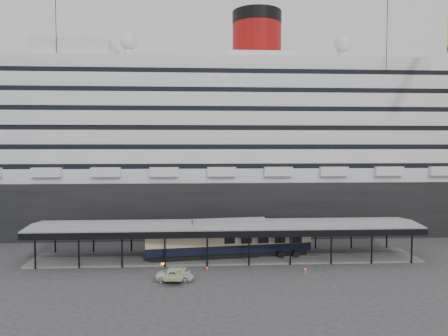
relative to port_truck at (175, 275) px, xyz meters
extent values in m
plane|color=#313133|center=(6.95, 5.26, -0.65)|extent=(200.00, 200.00, 0.00)
cube|color=black|center=(6.95, 37.26, 4.35)|extent=(130.00, 30.00, 10.00)
cylinder|color=#970D0C|center=(14.95, 37.26, 36.75)|extent=(10.00, 10.00, 9.00)
cylinder|color=black|center=(14.95, 37.26, 42.00)|extent=(10.10, 10.10, 2.50)
sphere|color=silver|center=(-11.05, 37.26, 37.05)|extent=(3.60, 3.60, 3.60)
sphere|color=silver|center=(32.95, 37.26, 37.05)|extent=(3.60, 3.60, 3.60)
cube|color=slate|center=(6.95, 10.26, -0.53)|extent=(56.00, 8.00, 0.24)
cube|color=slate|center=(6.95, 9.54, -0.37)|extent=(54.00, 0.08, 0.10)
cube|color=slate|center=(6.95, 10.98, -0.37)|extent=(54.00, 0.08, 0.10)
cube|color=black|center=(6.95, 5.76, 3.80)|extent=(56.00, 0.18, 0.90)
cube|color=black|center=(6.95, 14.76, 3.80)|extent=(56.00, 0.18, 0.90)
cube|color=slate|center=(6.95, 10.26, 4.53)|extent=(56.00, 9.00, 0.24)
cylinder|color=black|center=(-22.27, 27.01, 22.95)|extent=(0.12, 0.12, 47.21)
cylinder|color=black|center=(37.20, 25.50, 22.95)|extent=(0.12, 0.12, 47.21)
imported|color=silver|center=(0.00, 0.00, 0.00)|extent=(4.84, 2.52, 1.30)
cube|color=black|center=(7.33, 10.26, -0.02)|extent=(23.36, 5.66, 0.77)
cube|color=black|center=(7.33, 10.26, 0.97)|extent=(24.51, 6.24, 1.22)
cube|color=beige|center=(7.33, 10.26, 2.30)|extent=(24.52, 6.28, 1.44)
cube|color=black|center=(7.33, 10.26, 3.24)|extent=(24.51, 6.24, 0.44)
cube|color=red|center=(1.62, 2.25, -0.64)|extent=(0.50, 0.50, 0.03)
cone|color=red|center=(1.62, 2.25, -0.27)|extent=(0.42, 0.42, 0.72)
cylinder|color=white|center=(1.62, 2.25, -0.20)|extent=(0.23, 0.23, 0.14)
cube|color=#CE3B0B|center=(3.99, 3.92, -0.64)|extent=(0.35, 0.35, 0.03)
cone|color=#CE3B0B|center=(3.99, 3.92, -0.31)|extent=(0.30, 0.30, 0.65)
cylinder|color=white|center=(3.99, 3.92, -0.24)|extent=(0.21, 0.21, 0.13)
cube|color=#E4480C|center=(16.77, 2.30, -0.63)|extent=(0.43, 0.43, 0.03)
cone|color=#E4480C|center=(16.77, 2.30, -0.24)|extent=(0.36, 0.36, 0.78)
cylinder|color=white|center=(16.77, 2.30, -0.16)|extent=(0.25, 0.25, 0.15)
camera|label=1|loc=(2.92, -53.06, 15.99)|focal=35.00mm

